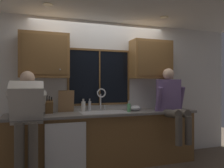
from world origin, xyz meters
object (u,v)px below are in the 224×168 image
(knife_block, at_px, (49,107))
(person_sitting_on_counter, at_px, (172,101))
(person_standing, at_px, (27,115))
(bottle_tall_clear, at_px, (83,106))
(cutting_board, at_px, (66,101))
(mixing_bowl, at_px, (135,108))
(soap_dispenser, at_px, (129,108))
(bottle_green_glass, at_px, (90,106))

(knife_block, bearing_deg, person_sitting_on_counter, -10.73)
(person_sitting_on_counter, xyz_separation_m, knife_block, (-2.05, 0.39, -0.08))
(person_standing, relative_size, knife_block, 4.95)
(knife_block, bearing_deg, bottle_tall_clear, 5.00)
(person_standing, bearing_deg, cutting_board, 42.18)
(person_standing, distance_m, mixing_bowl, 1.82)
(person_sitting_on_counter, bearing_deg, bottle_tall_clear, 163.49)
(person_standing, xyz_separation_m, soap_dispenser, (1.62, 0.21, 0.02))
(knife_block, height_order, bottle_green_glass, knife_block)
(person_sitting_on_counter, relative_size, knife_block, 3.92)
(cutting_board, distance_m, mixing_bowl, 1.22)
(bottle_tall_clear, bearing_deg, soap_dispenser, -21.34)
(person_sitting_on_counter, distance_m, knife_block, 2.09)
(cutting_board, relative_size, mixing_bowl, 1.84)
(mixing_bowl, xyz_separation_m, soap_dispenser, (-0.17, -0.12, 0.03))
(bottle_tall_clear, bearing_deg, person_standing, -150.56)
(person_standing, bearing_deg, mixing_bowl, 10.55)
(bottle_green_glass, bearing_deg, mixing_bowl, -15.68)
(soap_dispenser, distance_m, bottle_green_glass, 0.70)
(bottle_green_glass, bearing_deg, cutting_board, -178.73)
(person_standing, height_order, mixing_bowl, person_standing)
(soap_dispenser, bearing_deg, bottle_green_glass, 151.00)
(cutting_board, bearing_deg, bottle_green_glass, 1.27)
(cutting_board, bearing_deg, knife_block, -161.87)
(mixing_bowl, bearing_deg, bottle_green_glass, 164.32)
(knife_block, height_order, mixing_bowl, knife_block)
(person_sitting_on_counter, xyz_separation_m, bottle_tall_clear, (-1.48, 0.44, -0.09))
(bottle_tall_clear, bearing_deg, bottle_green_glass, 23.03)
(knife_block, relative_size, cutting_board, 0.85)
(person_sitting_on_counter, xyz_separation_m, soap_dispenser, (-0.75, 0.15, -0.11))
(knife_block, bearing_deg, cutting_board, 18.13)
(person_sitting_on_counter, relative_size, soap_dispenser, 6.27)
(person_sitting_on_counter, bearing_deg, bottle_green_glass, 160.13)
(soap_dispenser, relative_size, bottle_tall_clear, 0.86)
(bottle_tall_clear, bearing_deg, cutting_board, 171.50)
(knife_block, xyz_separation_m, bottle_green_glass, (0.69, 0.10, -0.01))
(person_sitting_on_counter, distance_m, mixing_bowl, 0.65)
(person_standing, relative_size, cutting_board, 4.22)
(cutting_board, xyz_separation_m, mixing_bowl, (1.19, -0.21, -0.14))
(bottle_green_glass, bearing_deg, soap_dispenser, -29.00)
(soap_dispenser, bearing_deg, person_sitting_on_counter, -11.52)
(mixing_bowl, height_order, soap_dispenser, soap_dispenser)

